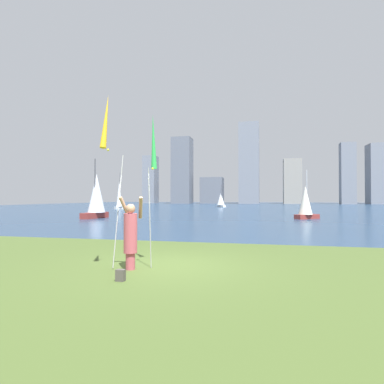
% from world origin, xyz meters
% --- Properties ---
extents(ground, '(120.00, 138.00, 0.12)m').
position_xyz_m(ground, '(0.00, 50.95, -0.06)').
color(ground, '#475B28').
extents(person, '(0.70, 0.51, 1.90)m').
position_xyz_m(person, '(-0.82, -0.69, 0.93)').
color(person, '#B24C59').
rests_on(person, ground).
extents(kite_flag_left, '(0.16, 1.25, 4.46)m').
position_xyz_m(kite_flag_left, '(-1.28, -1.17, 3.68)').
color(kite_flag_left, '#B2B2B7').
rests_on(kite_flag_left, ground).
extents(kite_flag_right, '(0.16, 0.53, 4.14)m').
position_xyz_m(kite_flag_right, '(-0.37, -0.22, 3.32)').
color(kite_flag_right, '#B2B2B7').
rests_on(kite_flag_right, ground).
extents(bag, '(0.20, 0.15, 0.26)m').
position_xyz_m(bag, '(-0.56, -1.84, 0.13)').
color(bag, '#4C4742').
rests_on(bag, ground).
extents(sailboat_0, '(1.77, 3.22, 5.39)m').
position_xyz_m(sailboat_0, '(-12.36, 18.25, 2.01)').
color(sailboat_0, maroon).
rests_on(sailboat_0, ground).
extents(sailboat_1, '(1.42, 1.89, 5.84)m').
position_xyz_m(sailboat_1, '(-20.16, 39.47, 2.18)').
color(sailboat_1, silver).
rests_on(sailboat_1, ground).
extents(sailboat_3, '(2.18, 2.83, 4.37)m').
position_xyz_m(sailboat_3, '(-5.88, 54.63, 1.46)').
color(sailboat_3, white).
rests_on(sailboat_3, ground).
extents(sailboat_4, '(2.29, 2.12, 4.31)m').
position_xyz_m(sailboat_4, '(6.05, 21.31, 1.41)').
color(sailboat_4, maroon).
rests_on(sailboat_4, ground).
extents(skyline_tower_0, '(4.01, 4.80, 15.29)m').
position_xyz_m(skyline_tower_0, '(-33.74, 91.38, 7.64)').
color(skyline_tower_0, gray).
rests_on(skyline_tower_0, ground).
extents(skyline_tower_1, '(5.82, 5.70, 20.26)m').
position_xyz_m(skyline_tower_1, '(-22.38, 88.39, 10.13)').
color(skyline_tower_1, slate).
rests_on(skyline_tower_1, ground).
extents(skyline_tower_2, '(6.82, 5.28, 8.07)m').
position_xyz_m(skyline_tower_2, '(-13.52, 91.13, 4.04)').
color(skyline_tower_2, slate).
rests_on(skyline_tower_2, ground).
extents(skyline_tower_3, '(5.95, 7.69, 24.39)m').
position_xyz_m(skyline_tower_3, '(-2.17, 92.09, 12.20)').
color(skyline_tower_3, gray).
rests_on(skyline_tower_3, ground).
extents(skyline_tower_4, '(5.10, 5.26, 13.24)m').
position_xyz_m(skyline_tower_4, '(10.43, 91.84, 6.62)').
color(skyline_tower_4, gray).
rests_on(skyline_tower_4, ground).
extents(skyline_tower_5, '(3.90, 3.25, 17.15)m').
position_xyz_m(skyline_tower_5, '(25.01, 89.19, 8.58)').
color(skyline_tower_5, gray).
rests_on(skyline_tower_5, ground).
extents(skyline_tower_6, '(7.12, 5.72, 16.95)m').
position_xyz_m(skyline_tower_6, '(34.54, 92.18, 8.48)').
color(skyline_tower_6, gray).
rests_on(skyline_tower_6, ground).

